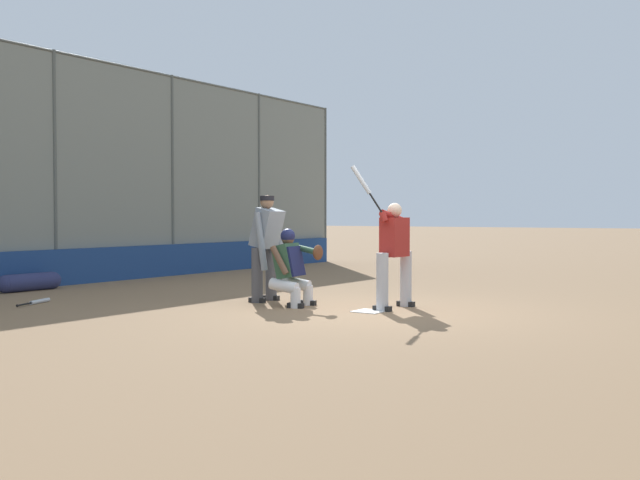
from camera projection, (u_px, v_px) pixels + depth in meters
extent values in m
plane|color=#846647|center=(369.00, 312.00, 11.18)|extent=(160.00, 160.00, 0.00)
cube|color=white|center=(369.00, 311.00, 11.18)|extent=(0.43, 0.43, 0.01)
cylinder|color=#515651|center=(325.00, 185.00, 23.52)|extent=(0.08, 0.08, 4.82)
cylinder|color=#515651|center=(259.00, 181.00, 20.78)|extent=(0.08, 0.08, 4.82)
cylinder|color=#515651|center=(172.00, 175.00, 18.04)|extent=(0.08, 0.08, 4.82)
cylinder|color=#515651|center=(55.00, 168.00, 15.31)|extent=(0.08, 0.08, 4.82)
cube|color=gray|center=(55.00, 168.00, 15.31)|extent=(19.88, 0.01, 4.82)
cylinder|color=#515651|center=(53.00, 51.00, 15.23)|extent=(19.88, 0.06, 0.06)
cube|color=navy|center=(59.00, 268.00, 15.32)|extent=(19.49, 0.18, 0.74)
cube|color=slate|center=(56.00, 272.00, 18.40)|extent=(13.92, 3.05, 0.12)
cube|color=slate|center=(85.00, 267.00, 17.77)|extent=(13.92, 0.55, 0.44)
cube|color=#B7BABC|center=(85.00, 256.00, 17.76)|extent=(13.92, 0.24, 0.08)
cube|color=slate|center=(70.00, 259.00, 18.08)|extent=(13.92, 0.55, 0.76)
cube|color=#B7BABC|center=(70.00, 242.00, 18.06)|extent=(13.92, 0.24, 0.08)
cube|color=slate|center=(56.00, 252.00, 18.38)|extent=(13.92, 0.55, 1.08)
cube|color=#B7BABC|center=(56.00, 229.00, 18.36)|extent=(13.92, 0.24, 0.08)
cube|color=slate|center=(42.00, 245.00, 18.69)|extent=(13.92, 0.55, 1.40)
cube|color=#B7BABC|center=(42.00, 216.00, 18.66)|extent=(13.92, 0.24, 0.08)
cube|color=slate|center=(29.00, 238.00, 18.99)|extent=(13.92, 0.55, 1.72)
cube|color=#B7BABC|center=(28.00, 203.00, 18.96)|extent=(13.92, 0.24, 0.08)
cylinder|color=#B7B7BC|center=(406.00, 279.00, 11.81)|extent=(0.18, 0.18, 0.88)
cube|color=black|center=(406.00, 304.00, 11.82)|extent=(0.11, 0.28, 0.08)
cylinder|color=#B7B7BC|center=(382.00, 282.00, 11.22)|extent=(0.18, 0.18, 0.88)
cube|color=black|center=(382.00, 308.00, 11.23)|extent=(0.11, 0.28, 0.08)
cube|color=maroon|center=(395.00, 237.00, 11.49)|extent=(0.48, 0.28, 0.60)
sphere|color=beige|center=(395.00, 210.00, 11.48)|extent=(0.22, 0.22, 0.22)
cylinder|color=maroon|center=(393.00, 217.00, 11.49)|extent=(0.62, 0.16, 0.23)
cylinder|color=maroon|center=(384.00, 217.00, 11.26)|extent=(0.12, 0.16, 0.17)
sphere|color=black|center=(382.00, 213.00, 11.27)|extent=(0.04, 0.04, 0.04)
cylinder|color=black|center=(376.00, 203.00, 11.26)|extent=(0.14, 0.19, 0.31)
cylinder|color=#B7BCC1|center=(361.00, 180.00, 11.26)|extent=(0.22, 0.30, 0.44)
cylinder|color=silver|center=(308.00, 295.00, 11.97)|extent=(0.16, 0.16, 0.32)
cylinder|color=silver|center=(297.00, 284.00, 12.06)|extent=(0.25, 0.50, 0.24)
cube|color=black|center=(308.00, 303.00, 11.98)|extent=(0.14, 0.27, 0.08)
cylinder|color=silver|center=(296.00, 298.00, 11.59)|extent=(0.16, 0.16, 0.32)
cylinder|color=silver|center=(284.00, 286.00, 11.68)|extent=(0.25, 0.50, 0.24)
cube|color=black|center=(296.00, 306.00, 11.60)|extent=(0.14, 0.27, 0.08)
cube|color=#2D5138|center=(288.00, 261.00, 11.88)|extent=(0.50, 0.43, 0.57)
cube|color=#191E47|center=(296.00, 261.00, 11.81)|extent=(0.43, 0.19, 0.47)
sphere|color=brown|center=(288.00, 238.00, 11.87)|extent=(0.21, 0.21, 0.21)
sphere|color=#191E47|center=(288.00, 236.00, 11.86)|extent=(0.24, 0.24, 0.24)
cylinder|color=#2D5138|center=(307.00, 250.00, 11.91)|extent=(0.23, 0.56, 0.16)
ellipsoid|color=#56331E|center=(318.00, 253.00, 11.71)|extent=(0.31, 0.14, 0.24)
cylinder|color=brown|center=(279.00, 260.00, 11.63)|extent=(0.14, 0.33, 0.46)
cylinder|color=#4C4C51|center=(271.00, 273.00, 12.69)|extent=(0.19, 0.19, 0.91)
cube|color=black|center=(271.00, 298.00, 12.70)|extent=(0.13, 0.29, 0.08)
cylinder|color=#4C4C51|center=(257.00, 275.00, 12.33)|extent=(0.19, 0.19, 0.91)
cube|color=black|center=(257.00, 300.00, 12.34)|extent=(0.13, 0.29, 0.08)
cube|color=gray|center=(267.00, 228.00, 12.46)|extent=(0.52, 0.47, 0.69)
sphere|color=#936B4C|center=(267.00, 202.00, 12.44)|extent=(0.23, 0.23, 0.23)
cylinder|color=black|center=(267.00, 198.00, 12.44)|extent=(0.24, 0.24, 0.08)
cylinder|color=gray|center=(280.00, 240.00, 12.68)|extent=(0.14, 0.25, 0.96)
cylinder|color=gray|center=(261.00, 241.00, 12.18)|extent=(0.17, 0.26, 0.96)
sphere|color=black|center=(17.00, 306.00, 11.65)|extent=(0.04, 0.04, 0.04)
cylinder|color=black|center=(24.00, 304.00, 11.83)|extent=(0.35, 0.16, 0.03)
cylinder|color=#B7BCC1|center=(40.00, 301.00, 12.25)|extent=(0.49, 0.25, 0.07)
cylinder|color=navy|center=(30.00, 282.00, 14.26)|extent=(1.02, 0.34, 0.34)
sphere|color=navy|center=(53.00, 280.00, 14.68)|extent=(0.33, 0.33, 0.33)
sphere|color=navy|center=(5.00, 284.00, 13.83)|extent=(0.33, 0.33, 0.33)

